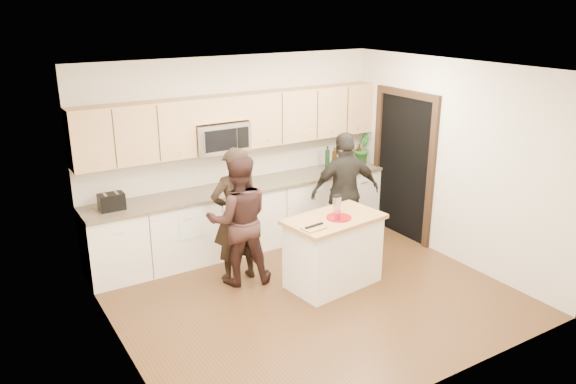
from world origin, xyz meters
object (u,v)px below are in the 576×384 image
toaster (112,202)px  woman_right (345,192)px  island (333,251)px  woman_left (236,215)px  woman_center (239,220)px

toaster → woman_right: bearing=-13.8°
island → woman_left: 1.29m
toaster → woman_left: bearing=-31.8°
island → woman_left: bearing=134.3°
woman_left → island: bearing=144.9°
island → woman_center: bearing=137.4°
island → woman_center: size_ratio=0.77×
woman_left → woman_center: bearing=93.4°
toaster → woman_left: size_ratio=0.18×
woman_left → woman_center: (-0.00, -0.08, -0.04)m
toaster → woman_center: 1.59m
woman_left → woman_right: woman_left is taller
woman_center → woman_left: bearing=-71.8°
woman_left → woman_center: 0.09m
woman_center → woman_right: (1.75, 0.14, 0.02)m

